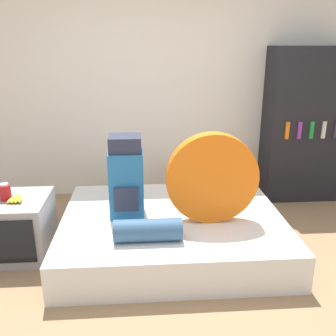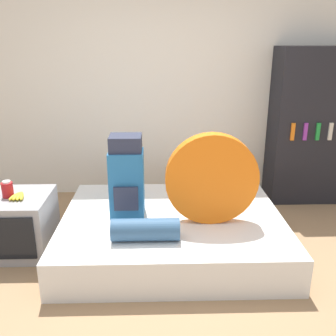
{
  "view_description": "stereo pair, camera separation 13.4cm",
  "coord_description": "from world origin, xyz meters",
  "px_view_note": "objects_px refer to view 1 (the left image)",
  "views": [
    {
      "loc": [
        -0.21,
        -2.3,
        1.81
      ],
      "look_at": [
        0.01,
        0.75,
        0.77
      ],
      "focal_mm": 40.0,
      "sensor_mm": 36.0,
      "label": 1
    },
    {
      "loc": [
        -0.07,
        -2.3,
        1.81
      ],
      "look_at": [
        0.01,
        0.75,
        0.77
      ],
      "focal_mm": 40.0,
      "sensor_mm": 36.0,
      "label": 2
    }
  ],
  "objects_px": {
    "bookshelf": "(303,125)",
    "canister": "(5,192)",
    "sleeping_roll": "(148,230)",
    "tent_bag": "(212,178)",
    "television": "(19,227)",
    "backpack": "(126,178)"
  },
  "relations": [
    {
      "from": "canister",
      "to": "backpack",
      "type": "bearing_deg",
      "value": 3.36
    },
    {
      "from": "backpack",
      "to": "bookshelf",
      "type": "height_order",
      "value": "bookshelf"
    },
    {
      "from": "backpack",
      "to": "television",
      "type": "bearing_deg",
      "value": -176.19
    },
    {
      "from": "bookshelf",
      "to": "canister",
      "type": "bearing_deg",
      "value": -159.82
    },
    {
      "from": "bookshelf",
      "to": "backpack",
      "type": "bearing_deg",
      "value": -152.32
    },
    {
      "from": "sleeping_roll",
      "to": "canister",
      "type": "distance_m",
      "value": 1.29
    },
    {
      "from": "sleeping_roll",
      "to": "bookshelf",
      "type": "relative_size",
      "value": 0.3
    },
    {
      "from": "television",
      "to": "canister",
      "type": "relative_size",
      "value": 4.09
    },
    {
      "from": "backpack",
      "to": "tent_bag",
      "type": "height_order",
      "value": "tent_bag"
    },
    {
      "from": "television",
      "to": "canister",
      "type": "xyz_separation_m",
      "value": [
        -0.08,
        0.0,
        0.33
      ]
    },
    {
      "from": "tent_bag",
      "to": "sleeping_roll",
      "type": "height_order",
      "value": "tent_bag"
    },
    {
      "from": "tent_bag",
      "to": "television",
      "type": "height_order",
      "value": "tent_bag"
    },
    {
      "from": "tent_bag",
      "to": "canister",
      "type": "xyz_separation_m",
      "value": [
        -1.75,
        0.11,
        -0.12
      ]
    },
    {
      "from": "sleeping_roll",
      "to": "bookshelf",
      "type": "distance_m",
      "value": 2.45
    },
    {
      "from": "backpack",
      "to": "tent_bag",
      "type": "relative_size",
      "value": 0.93
    },
    {
      "from": "sleeping_roll",
      "to": "canister",
      "type": "relative_size",
      "value": 3.65
    },
    {
      "from": "sleeping_roll",
      "to": "bookshelf",
      "type": "xyz_separation_m",
      "value": [
        1.85,
        1.54,
        0.47
      ]
    },
    {
      "from": "backpack",
      "to": "sleeping_roll",
      "type": "height_order",
      "value": "backpack"
    },
    {
      "from": "backpack",
      "to": "canister",
      "type": "bearing_deg",
      "value": -176.64
    },
    {
      "from": "backpack",
      "to": "television",
      "type": "distance_m",
      "value": 1.04
    },
    {
      "from": "tent_bag",
      "to": "canister",
      "type": "height_order",
      "value": "tent_bag"
    },
    {
      "from": "sleeping_roll",
      "to": "television",
      "type": "height_order",
      "value": "television"
    }
  ]
}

